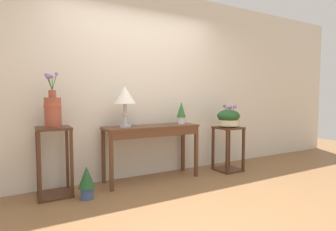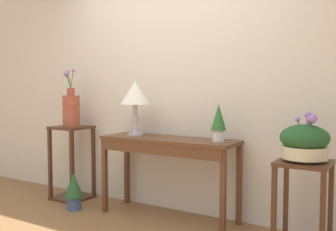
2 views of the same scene
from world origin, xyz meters
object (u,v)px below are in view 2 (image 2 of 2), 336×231
Objects in this scene: console_table at (167,149)px; table_lamp at (135,95)px; flower_vase_tall_left at (71,107)px; potted_plant_floor at (74,189)px; planter_bowl_wide_right at (304,142)px; pedestal_stand_left at (72,163)px; pedestal_stand_right at (303,208)px; potted_plant_on_console at (219,121)px.

table_lamp reaches higher than console_table.
potted_plant_floor is at bearing -42.55° from flower_vase_tall_left.
pedestal_stand_left is at bearing 176.51° from planter_bowl_wide_right.
table_lamp is 0.66× the size of pedestal_stand_left.
flower_vase_tall_left reaches higher than console_table.
console_table is at bearing 15.32° from potted_plant_floor.
pedestal_stand_left is at bearing 176.50° from pedestal_stand_right.
planter_bowl_wide_right is 2.36m from potted_plant_floor.
console_table is 4.04× the size of potted_plant_on_console.
pedestal_stand_right is at bearing -170.23° from planter_bowl_wide_right.
pedestal_stand_left is at bearing -179.69° from table_lamp.
flower_vase_tall_left reaches higher than table_lamp.
console_table is 2.47× the size of table_lamp.
flower_vase_tall_left reaches higher than potted_plant_on_console.
flower_vase_tall_left is at bearing 179.13° from console_table.
table_lamp reaches higher than potted_plant_on_console.
console_table is 1.34m from flower_vase_tall_left.
flower_vase_tall_left is 1.66× the size of potted_plant_floor.
pedestal_stand_left is (-0.90, -0.00, -0.77)m from table_lamp.
potted_plant_on_console reaches higher than console_table.
potted_plant_floor is at bearing -176.71° from planter_bowl_wide_right.
console_table is at bearing 173.91° from pedestal_stand_right.
table_lamp is 1.64× the size of potted_plant_on_console.
pedestal_stand_left is 2.62m from planter_bowl_wide_right.
pedestal_stand_left is 2.15× the size of potted_plant_floor.
table_lamp reaches higher than pedestal_stand_left.
table_lamp is 1.51× the size of planter_bowl_wide_right.
console_table is 3.50× the size of potted_plant_floor.
flower_vase_tall_left is 1.77× the size of planter_bowl_wide_right.
pedestal_stand_right is 1.96× the size of planter_bowl_wide_right.
flower_vase_tall_left is at bearing -138.43° from pedestal_stand_left.
console_table is 3.73× the size of planter_bowl_wide_right.
pedestal_stand_left is 0.47m from potted_plant_floor.
potted_plant_floor is at bearing -168.14° from potted_plant_on_console.
flower_vase_tall_left is (-1.80, -0.03, 0.08)m from potted_plant_on_console.
console_table is 0.59m from potted_plant_on_console.
table_lamp is at bearing 26.67° from potted_plant_floor.
table_lamp is 1.18m from potted_plant_floor.
console_table is at bearing -0.89° from pedestal_stand_left.
potted_plant_on_console is 1.88m from pedestal_stand_left.
potted_plant_on_console is at bearing 166.84° from pedestal_stand_right.
flower_vase_tall_left reaches higher than potted_plant_floor.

